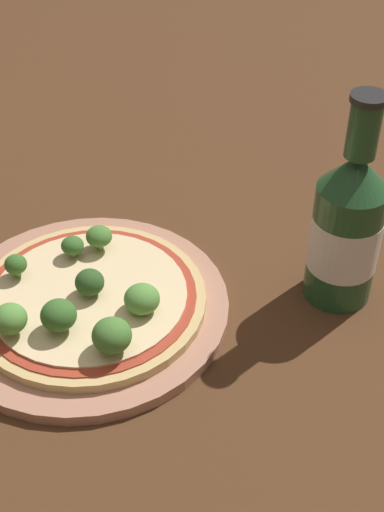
# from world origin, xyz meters

# --- Properties ---
(ground_plane) EXTENTS (3.00, 3.00, 0.00)m
(ground_plane) POSITION_xyz_m (0.00, 0.00, 0.00)
(ground_plane) COLOR #4C2D19
(plate) EXTENTS (0.28, 0.28, 0.01)m
(plate) POSITION_xyz_m (-0.01, 0.00, 0.01)
(plate) COLOR tan
(plate) RESTS_ON ground_plane
(pizza) EXTENTS (0.23, 0.23, 0.01)m
(pizza) POSITION_xyz_m (-0.01, 0.00, 0.02)
(pizza) COLOR tan
(pizza) RESTS_ON plate
(broccoli_floret_0) EXTENTS (0.03, 0.03, 0.03)m
(broccoli_floret_0) POSITION_xyz_m (0.05, -0.00, 0.04)
(broccoli_floret_0) COLOR #6B8E51
(broccoli_floret_0) RESTS_ON pizza
(broccoli_floret_1) EXTENTS (0.04, 0.04, 0.03)m
(broccoli_floret_1) POSITION_xyz_m (0.05, -0.06, 0.04)
(broccoli_floret_1) COLOR #6B8E51
(broccoli_floret_1) RESTS_ON pizza
(broccoli_floret_2) EXTENTS (0.03, 0.03, 0.03)m
(broccoli_floret_2) POSITION_xyz_m (-0.03, 0.06, 0.04)
(broccoli_floret_2) COLOR #6B8E51
(broccoli_floret_2) RESTS_ON pizza
(broccoli_floret_3) EXTENTS (0.03, 0.03, 0.03)m
(broccoli_floret_3) POSITION_xyz_m (-0.01, 0.00, 0.04)
(broccoli_floret_3) COLOR #6B8E51
(broccoli_floret_3) RESTS_ON pizza
(broccoli_floret_4) EXTENTS (0.02, 0.02, 0.02)m
(broccoli_floret_4) POSITION_xyz_m (-0.05, 0.04, 0.04)
(broccoli_floret_4) COLOR #6B8E51
(broccoli_floret_4) RESTS_ON pizza
(broccoli_floret_5) EXTENTS (0.03, 0.03, 0.03)m
(broccoli_floret_5) POSITION_xyz_m (-0.01, -0.05, 0.04)
(broccoli_floret_5) COLOR #6B8E51
(broccoli_floret_5) RESTS_ON pizza
(broccoli_floret_6) EXTENTS (0.03, 0.03, 0.03)m
(broccoli_floret_6) POSITION_xyz_m (-0.05, -0.07, 0.04)
(broccoli_floret_6) COLOR #6B8E51
(broccoli_floret_6) RESTS_ON pizza
(broccoli_floret_7) EXTENTS (0.02, 0.02, 0.03)m
(broccoli_floret_7) POSITION_xyz_m (-0.09, -0.01, 0.04)
(broccoli_floret_7) COLOR #6B8E51
(broccoli_floret_7) RESTS_ON pizza
(beer_bottle) EXTENTS (0.07, 0.07, 0.22)m
(beer_bottle) POSITION_xyz_m (0.20, 0.13, 0.08)
(beer_bottle) COLOR #234C28
(beer_bottle) RESTS_ON ground_plane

